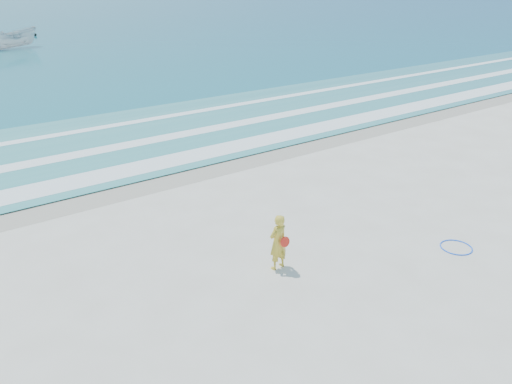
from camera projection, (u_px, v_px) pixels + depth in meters
ground at (345, 287)px, 11.91m from camera, size 400.00×400.00×0.00m
wet_sand at (172, 175)px, 18.60m from camera, size 400.00×2.40×0.00m
shallow at (121, 140)px, 22.31m from camera, size 400.00×10.00×0.01m
foam_near at (157, 163)px, 19.55m from camera, size 400.00×1.40×0.01m
foam_mid at (128, 145)px, 21.71m from camera, size 400.00×0.90×0.01m
foam_far at (101, 127)px, 24.16m from camera, size 400.00×0.60×0.01m
hoop at (456, 247)px, 13.62m from camera, size 1.09×1.09×0.03m
boat at (14, 38)px, 49.76m from camera, size 5.35×3.19×1.94m
buoy at (35, 35)px, 60.07m from camera, size 0.34×0.34×0.34m
woman at (278, 242)px, 12.40m from camera, size 0.57×0.42×1.48m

